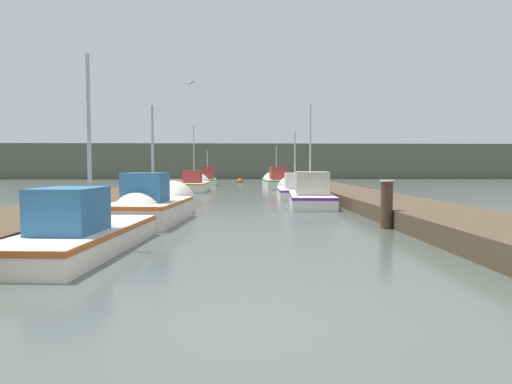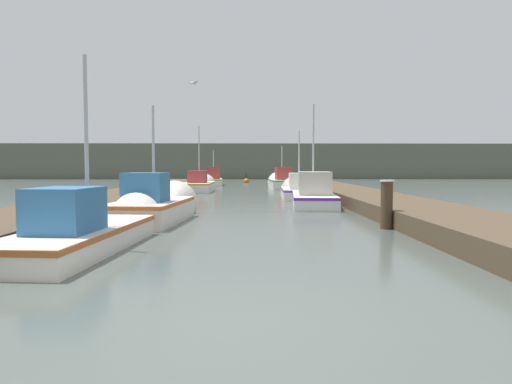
{
  "view_description": "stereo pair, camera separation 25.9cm",
  "coord_description": "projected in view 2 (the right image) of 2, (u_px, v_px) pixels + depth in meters",
  "views": [
    {
      "loc": [
        -0.04,
        -4.58,
        1.68
      ],
      "look_at": [
        0.43,
        8.52,
        0.92
      ],
      "focal_mm": 32.0,
      "sensor_mm": 36.0,
      "label": 1
    },
    {
      "loc": [
        0.22,
        -4.58,
        1.68
      ],
      "look_at": [
        0.43,
        8.52,
        0.92
      ],
      "focal_mm": 32.0,
      "sensor_mm": 36.0,
      "label": 2
    }
  ],
  "objects": [
    {
      "name": "fishing_boat_1",
      "position": [
        157.0,
        206.0,
        13.99
      ],
      "size": [
        2.12,
        4.84,
        3.95
      ],
      "rotation": [
        0.0,
        0.0,
        -0.09
      ],
      "color": "silver",
      "rests_on": "ground_plane"
    },
    {
      "name": "fishing_boat_3",
      "position": [
        298.0,
        190.0,
        24.04
      ],
      "size": [
        1.9,
        4.91,
        4.04
      ],
      "rotation": [
        0.0,
        0.0,
        -0.03
      ],
      "color": "silver",
      "rests_on": "ground_plane"
    },
    {
      "name": "mooring_piling_2",
      "position": [
        302.0,
        183.0,
        30.97
      ],
      "size": [
        0.26,
        0.26,
        1.0
      ],
      "color": "#473523",
      "rests_on": "ground_plane"
    },
    {
      "name": "mooring_piling_1",
      "position": [
        142.0,
        190.0,
        18.93
      ],
      "size": [
        0.34,
        0.34,
        1.32
      ],
      "color": "#473523",
      "rests_on": "ground_plane"
    },
    {
      "name": "fishing_boat_2",
      "position": [
        313.0,
        195.0,
        19.58
      ],
      "size": [
        2.16,
        6.2,
        4.8
      ],
      "rotation": [
        0.0,
        0.0,
        -0.08
      ],
      "color": "silver",
      "rests_on": "ground_plane"
    },
    {
      "name": "ground_plane",
      "position": [
        228.0,
        329.0,
        4.67
      ],
      "size": [
        200.0,
        200.0,
        0.0
      ],
      "color": "#47514C"
    },
    {
      "name": "channel_buoy",
      "position": [
        246.0,
        181.0,
        44.65
      ],
      "size": [
        0.54,
        0.54,
        1.04
      ],
      "color": "#BF6513",
      "rests_on": "ground_plane"
    },
    {
      "name": "dock_left",
      "position": [
        125.0,
        197.0,
        20.54
      ],
      "size": [
        2.75,
        40.0,
        0.49
      ],
      "color": "#4C3D2B",
      "rests_on": "ground_plane"
    },
    {
      "name": "dock_right",
      "position": [
        362.0,
        197.0,
        20.71
      ],
      "size": [
        2.75,
        40.0,
        0.49
      ],
      "color": "#4C3D2B",
      "rests_on": "ground_plane"
    },
    {
      "name": "fishing_boat_4",
      "position": [
        200.0,
        185.0,
        29.66
      ],
      "size": [
        1.82,
        5.13,
        4.7
      ],
      "rotation": [
        0.0,
        0.0,
        -0.02
      ],
      "color": "silver",
      "rests_on": "ground_plane"
    },
    {
      "name": "fishing_boat_0",
      "position": [
        95.0,
        228.0,
        9.55
      ],
      "size": [
        1.96,
        5.76,
        4.36
      ],
      "rotation": [
        0.0,
        0.0,
        -0.08
      ],
      "color": "silver",
      "rests_on": "ground_plane"
    },
    {
      "name": "fishing_boat_5",
      "position": [
        281.0,
        182.0,
        33.7
      ],
      "size": [
        1.91,
        5.55,
        3.59
      ],
      "rotation": [
        0.0,
        0.0,
        0.04
      ],
      "color": "silver",
      "rests_on": "ground_plane"
    },
    {
      "name": "distant_shore_ridge",
      "position": [
        247.0,
        162.0,
        64.11
      ],
      "size": [
        120.0,
        16.0,
        4.4
      ],
      "color": "#565B4C",
      "rests_on": "ground_plane"
    },
    {
      "name": "fishing_boat_6",
      "position": [
        213.0,
        179.0,
        39.1
      ],
      "size": [
        1.76,
        4.61,
        3.37
      ],
      "rotation": [
        0.0,
        0.0,
        0.07
      ],
      "color": "silver",
      "rests_on": "ground_plane"
    },
    {
      "name": "seagull_lead",
      "position": [
        193.0,
        83.0,
        20.26
      ],
      "size": [
        0.48,
        0.46,
        0.12
      ],
      "rotation": [
        0.0,
        0.0,
        2.4
      ],
      "color": "white"
    },
    {
      "name": "mooring_piling_0",
      "position": [
        387.0,
        204.0,
        12.04
      ],
      "size": [
        0.36,
        0.36,
        1.29
      ],
      "color": "#473523",
      "rests_on": "ground_plane"
    }
  ]
}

